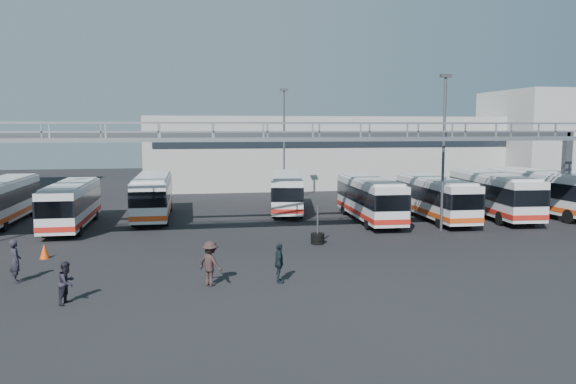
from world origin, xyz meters
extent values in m
plane|color=black|center=(0.00, 0.00, 0.00)|extent=(140.00, 140.00, 0.00)
cube|color=#94979C|center=(0.00, 5.00, 6.10)|extent=(50.00, 1.80, 0.22)
cube|color=#94979C|center=(0.00, 4.15, 7.05)|extent=(50.00, 0.10, 0.10)
cube|color=#94979C|center=(0.00, 5.85, 7.05)|extent=(50.00, 0.10, 0.10)
cube|color=#4C4F54|center=(0.00, 9.00, 6.30)|extent=(45.00, 0.50, 0.35)
cube|color=#9E9E99|center=(12.00, 38.00, 4.00)|extent=(42.00, 14.00, 8.00)
cube|color=#B2B2AD|center=(38.00, 32.00, 5.50)|extent=(14.00, 12.00, 11.00)
cylinder|color=#4C4F54|center=(12.00, 7.00, 5.00)|extent=(0.18, 0.18, 10.00)
cube|color=#4C4F54|center=(12.00, 7.00, 10.10)|extent=(0.70, 0.35, 0.22)
cylinder|color=#4C4F54|center=(4.00, 22.00, 5.00)|extent=(0.18, 0.18, 10.00)
cube|color=#4C4F54|center=(4.00, 22.00, 10.10)|extent=(0.70, 0.35, 0.22)
cube|color=silver|center=(-17.41, 14.90, 1.73)|extent=(2.48, 10.48, 2.61)
cube|color=black|center=(-17.41, 14.90, 2.04)|extent=(2.54, 10.54, 1.05)
cube|color=#C64012|center=(-17.41, 14.90, 0.81)|extent=(2.53, 10.53, 0.33)
cube|color=silver|center=(-17.41, 14.90, 3.12)|extent=(2.23, 9.43, 0.15)
cylinder|color=black|center=(-16.37, 11.54, 0.48)|extent=(0.29, 0.95, 0.95)
cylinder|color=black|center=(-18.44, 18.26, 0.48)|extent=(0.29, 0.95, 0.95)
cylinder|color=black|center=(-16.31, 18.23, 0.48)|extent=(0.29, 0.95, 0.95)
cube|color=silver|center=(-12.29, 12.31, 1.67)|extent=(2.30, 10.08, 2.52)
cube|color=black|center=(-12.29, 12.31, 1.97)|extent=(2.36, 10.14, 1.01)
cube|color=#B32016|center=(-12.29, 12.31, 0.78)|extent=(2.35, 10.13, 0.32)
cube|color=silver|center=(-12.29, 12.31, 3.01)|extent=(2.07, 9.07, 0.15)
cylinder|color=black|center=(-13.31, 9.09, 0.46)|extent=(0.28, 0.92, 0.92)
cylinder|color=black|center=(-11.26, 9.09, 0.46)|extent=(0.28, 0.92, 0.92)
cylinder|color=black|center=(-13.31, 15.54, 0.46)|extent=(0.28, 0.92, 0.92)
cylinder|color=black|center=(-11.26, 15.54, 0.46)|extent=(0.28, 0.92, 0.92)
cube|color=silver|center=(-7.09, 15.49, 1.77)|extent=(2.48, 10.67, 2.66)
cube|color=black|center=(-7.09, 15.49, 2.08)|extent=(2.54, 10.73, 1.07)
cube|color=#C64012|center=(-7.09, 15.49, 0.82)|extent=(2.53, 10.72, 0.34)
cube|color=silver|center=(-7.09, 15.49, 3.18)|extent=(2.23, 9.60, 0.15)
cylinder|color=black|center=(-8.20, 12.09, 0.48)|extent=(0.30, 0.97, 0.97)
cylinder|color=black|center=(-6.02, 12.07, 0.48)|extent=(0.30, 0.97, 0.97)
cylinder|color=black|center=(-8.16, 18.90, 0.48)|extent=(0.30, 0.97, 0.97)
cylinder|color=black|center=(-5.98, 18.89, 0.48)|extent=(0.30, 0.97, 0.97)
cube|color=silver|center=(3.43, 17.00, 1.69)|extent=(4.08, 10.44, 2.55)
cube|color=black|center=(3.43, 17.00, 1.99)|extent=(4.15, 10.51, 1.02)
cube|color=#B32016|center=(3.43, 17.00, 0.79)|extent=(4.14, 10.49, 0.32)
cube|color=silver|center=(3.43, 17.00, 3.04)|extent=(3.67, 9.39, 0.15)
cylinder|color=black|center=(1.83, 13.97, 0.46)|extent=(0.44, 0.96, 0.93)
cylinder|color=black|center=(3.87, 13.61, 0.46)|extent=(0.44, 0.96, 0.93)
cylinder|color=black|center=(2.98, 20.39, 0.46)|extent=(0.44, 0.96, 0.93)
cylinder|color=black|center=(5.02, 20.02, 0.46)|extent=(0.44, 0.96, 0.93)
cube|color=silver|center=(8.48, 11.38, 1.72)|extent=(2.74, 10.44, 2.59)
cube|color=black|center=(8.48, 11.38, 2.03)|extent=(2.80, 10.51, 1.04)
cube|color=#B32016|center=(8.48, 11.38, 0.80)|extent=(2.79, 10.50, 0.33)
cube|color=silver|center=(8.48, 11.38, 3.09)|extent=(2.47, 9.40, 0.15)
cylinder|color=black|center=(7.30, 8.10, 0.47)|extent=(0.32, 0.95, 0.94)
cylinder|color=black|center=(9.41, 8.02, 0.47)|extent=(0.32, 0.95, 0.94)
cylinder|color=black|center=(7.55, 14.73, 0.47)|extent=(0.32, 0.95, 0.94)
cylinder|color=black|center=(9.66, 14.65, 0.47)|extent=(0.32, 0.95, 0.94)
cube|color=silver|center=(13.43, 11.12, 1.70)|extent=(2.55, 10.28, 2.56)
cube|color=black|center=(13.43, 11.12, 2.00)|extent=(2.61, 10.34, 1.02)
cube|color=#C64012|center=(13.43, 11.12, 0.79)|extent=(2.60, 10.33, 0.33)
cube|color=silver|center=(13.43, 11.12, 3.05)|extent=(2.30, 9.25, 0.15)
cylinder|color=black|center=(12.32, 7.87, 0.47)|extent=(0.30, 0.94, 0.93)
cylinder|color=black|center=(14.40, 7.82, 0.47)|extent=(0.30, 0.94, 0.93)
cylinder|color=black|center=(12.46, 14.41, 0.47)|extent=(0.30, 0.94, 0.93)
cylinder|color=black|center=(14.55, 14.37, 0.47)|extent=(0.30, 0.94, 0.93)
cube|color=silver|center=(18.30, 11.47, 1.82)|extent=(3.31, 11.10, 2.74)
cube|color=black|center=(18.30, 11.47, 2.14)|extent=(3.37, 11.17, 1.09)
cube|color=#B32016|center=(18.30, 11.47, 0.85)|extent=(3.36, 11.16, 0.35)
cube|color=silver|center=(18.30, 11.47, 3.26)|extent=(2.98, 9.99, 0.16)
cylinder|color=black|center=(16.91, 8.07, 0.50)|extent=(0.37, 1.01, 1.00)
cylinder|color=black|center=(19.15, 7.90, 0.50)|extent=(0.37, 1.01, 1.00)
cylinder|color=black|center=(17.44, 15.05, 0.50)|extent=(0.37, 1.01, 1.00)
cylinder|color=black|center=(19.68, 14.88, 0.50)|extent=(0.37, 1.01, 1.00)
cube|color=silver|center=(22.87, 11.64, 1.87)|extent=(3.85, 11.50, 2.82)
cube|color=black|center=(22.87, 11.64, 2.20)|extent=(3.91, 11.57, 1.13)
cube|color=#C64012|center=(22.87, 11.64, 0.87)|extent=(3.90, 11.56, 0.36)
cube|color=silver|center=(22.87, 11.64, 3.36)|extent=(3.46, 10.35, 0.16)
cylinder|color=black|center=(22.13, 7.92, 0.51)|extent=(0.42, 1.05, 1.03)
cylinder|color=black|center=(21.30, 15.09, 0.51)|extent=(0.42, 1.05, 1.03)
cylinder|color=black|center=(23.61, 15.36, 0.51)|extent=(0.42, 1.05, 1.03)
imported|color=black|center=(-11.99, -1.48, 0.96)|extent=(0.69, 0.82, 1.91)
imported|color=#211F2B|center=(-9.14, -5.03, 0.83)|extent=(0.89, 0.99, 1.66)
imported|color=#312220|center=(-3.57, -3.49, 0.97)|extent=(1.40, 1.40, 1.94)
imported|color=black|center=(-0.58, -3.54, 0.88)|extent=(0.53, 1.07, 1.76)
cone|color=#E4450C|center=(-11.90, 3.10, 0.38)|extent=(0.62, 0.62, 0.77)
cylinder|color=black|center=(2.96, 4.24, 0.11)|extent=(0.80, 0.80, 0.19)
cylinder|color=black|center=(2.96, 4.24, 0.32)|extent=(0.80, 0.80, 0.19)
cylinder|color=black|center=(2.96, 4.24, 0.53)|extent=(0.80, 0.80, 0.19)
cylinder|color=#4C4F54|center=(2.96, 4.24, 1.14)|extent=(0.11, 0.11, 2.28)
camera|label=1|loc=(-4.42, -27.30, 6.78)|focal=35.00mm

